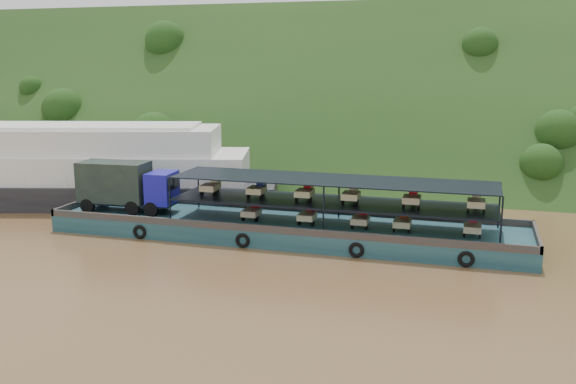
# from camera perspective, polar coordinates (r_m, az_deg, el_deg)

# --- Properties ---
(ground) EXTENTS (160.00, 160.00, 0.00)m
(ground) POSITION_cam_1_polar(r_m,az_deg,el_deg) (45.19, 1.36, -4.86)
(ground) COLOR brown
(ground) RESTS_ON ground
(hillside) EXTENTS (140.00, 39.60, 39.60)m
(hillside) POSITION_cam_1_polar(r_m,az_deg,el_deg) (79.69, 8.15, 2.26)
(hillside) COLOR #173212
(hillside) RESTS_ON ground
(cargo_barge) EXTENTS (35.00, 7.18, 5.08)m
(cargo_barge) POSITION_cam_1_polar(r_m,az_deg,el_deg) (47.61, -2.23, -2.42)
(cargo_barge) COLOR #133743
(cargo_barge) RESTS_ON ground
(passenger_ferry) EXTENTS (36.54, 17.97, 7.18)m
(passenger_ferry) POSITION_cam_1_polar(r_m,az_deg,el_deg) (61.42, -17.89, 1.97)
(passenger_ferry) COLOR black
(passenger_ferry) RESTS_ON ground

